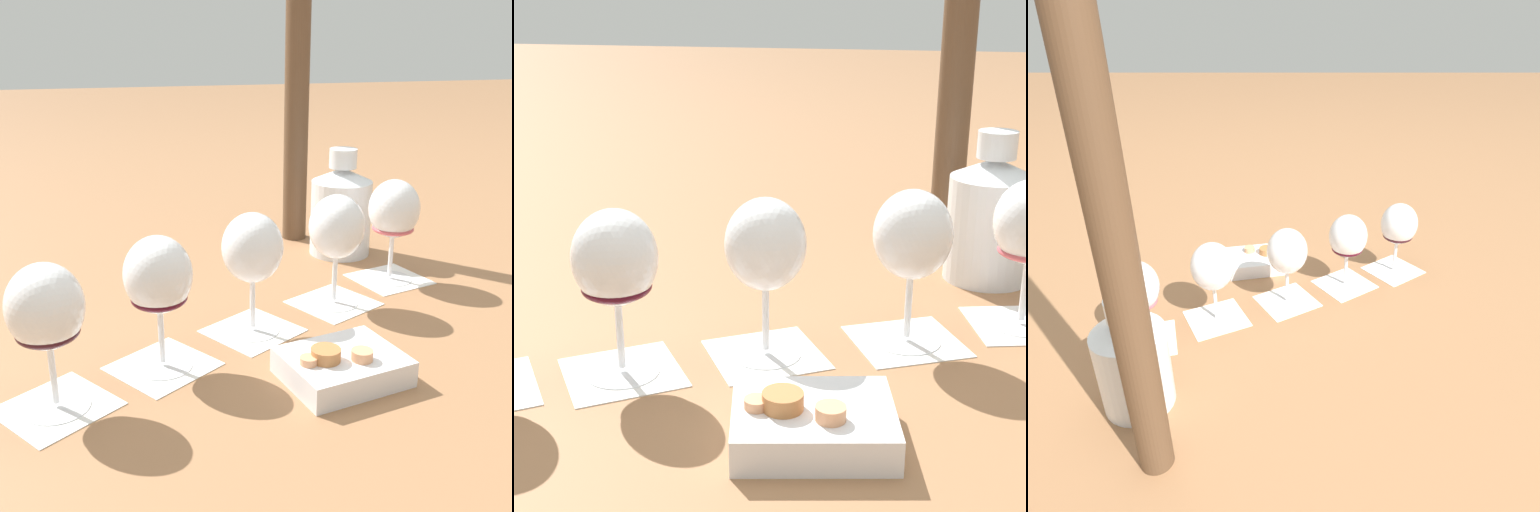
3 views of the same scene
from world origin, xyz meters
The scene contains 10 objects.
ground_plane centered at (0.00, 0.00, 0.00)m, with size 8.00×8.00×0.00m, color #936642.
tasting_card_0 centered at (-0.26, -0.13, 0.00)m, with size 0.14×0.13×0.00m.
tasting_card_1 centered at (-0.14, -0.06, 0.00)m, with size 0.15×0.15×0.00m.
tasting_card_2 centered at (0.01, 0.00, 0.00)m, with size 0.15×0.15×0.00m.
tasting_card_3 centered at (0.14, 0.07, 0.00)m, with size 0.15×0.15×0.00m.
wine_glass_1 centered at (-0.14, -0.06, 0.11)m, with size 0.08×0.08×0.17m.
wine_glass_2 centered at (0.01, 0.00, 0.11)m, with size 0.08×0.08×0.17m.
wine_glass_3 centered at (0.14, 0.07, 0.11)m, with size 0.08×0.08×0.17m.
ceramic_vase centered at (-0.23, -0.28, 0.08)m, with size 0.11×0.11×0.20m.
snack_dish centered at (-0.07, 0.15, 0.02)m, with size 0.16×0.14×0.05m.
Camera 2 is at (-0.15, 0.72, 0.37)m, focal length 55.00 mm.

